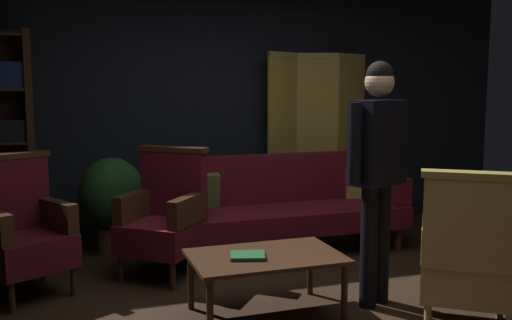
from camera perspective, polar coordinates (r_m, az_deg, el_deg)
The scene contains 11 objects.
ground_plane at distance 4.05m, azimuth 3.76°, elevation -14.84°, with size 10.00×10.00×0.00m, color black.
back_wall at distance 6.09m, azimuth -5.01°, elevation 6.07°, with size 7.20×0.10×2.80m, color black.
folding_screen at distance 6.36m, azimuth 6.14°, elevation 2.36°, with size 1.27×0.29×1.90m.
velvet_couch at distance 5.42m, azimuth 3.31°, elevation -4.18°, with size 2.12×0.78×0.88m.
coffee_table at distance 3.85m, azimuth 0.94°, elevation -10.12°, with size 1.00×0.64×0.42m.
armchair_gilt_accent at distance 3.80m, azimuth 20.54°, elevation -9.01°, with size 0.81×0.81×1.04m.
armchair_wing_left at distance 4.54m, azimuth -22.40°, elevation -6.45°, with size 0.78×0.78×1.04m.
armchair_wing_right at distance 4.69m, azimuth -9.14°, elevation -5.57°, with size 0.81×0.81×1.04m.
standing_figure at distance 4.00m, azimuth 12.05°, elevation -0.07°, with size 0.55×0.35×1.70m.
potted_plant at distance 5.42m, azimuth -14.22°, elevation -3.70°, with size 0.60×0.60×0.89m.
book_green_cloth at distance 3.77m, azimuth -0.85°, elevation -9.56°, with size 0.22×0.19×0.02m, color #1E4C28.
Camera 1 is at (-1.45, -3.47, 1.52)m, focal length 39.95 mm.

